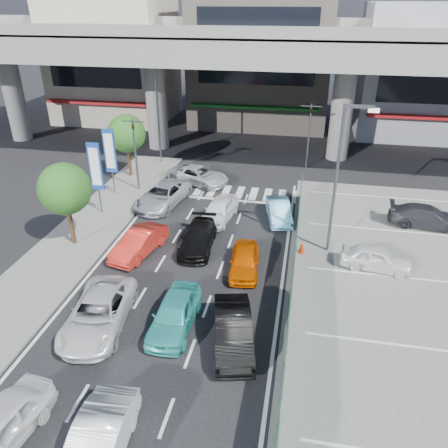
% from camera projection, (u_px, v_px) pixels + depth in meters
% --- Properties ---
extents(ground, '(120.00, 120.00, 0.00)m').
position_uv_depth(ground, '(173.00, 302.00, 20.01)').
color(ground, black).
rests_on(ground, ground).
extents(parking_lot, '(12.00, 28.00, 0.06)m').
position_uv_depth(parking_lot, '(418.00, 303.00, 19.87)').
color(parking_lot, '#585856').
rests_on(parking_lot, ground).
extents(sidewalk_left, '(4.00, 30.00, 0.12)m').
position_uv_depth(sidewalk_left, '(75.00, 243.00, 24.64)').
color(sidewalk_left, '#585856').
rests_on(sidewalk_left, ground).
extents(fence_run, '(0.16, 22.00, 1.80)m').
position_uv_depth(fence_run, '(292.00, 286.00, 19.56)').
color(fence_run, '#1B502F').
rests_on(fence_run, ground).
extents(expressway, '(64.00, 14.00, 10.75)m').
position_uv_depth(expressway, '(247.00, 48.00, 35.08)').
color(expressway, slate).
rests_on(expressway, ground).
extents(building_west, '(12.00, 10.90, 13.00)m').
position_uv_depth(building_west, '(114.00, 58.00, 47.50)').
color(building_west, '#ABA089').
rests_on(building_west, ground).
extents(building_center, '(14.00, 10.90, 15.00)m').
position_uv_depth(building_center, '(262.00, 50.00, 45.21)').
color(building_center, gray).
rests_on(building_center, ground).
extents(building_east, '(12.00, 10.90, 12.00)m').
position_uv_depth(building_east, '(424.00, 71.00, 42.32)').
color(building_east, gray).
rests_on(building_east, ground).
extents(traffic_light_left, '(1.60, 1.24, 5.20)m').
position_uv_depth(traffic_light_left, '(134.00, 137.00, 29.67)').
color(traffic_light_left, '#595B60').
rests_on(traffic_light_left, ground).
extents(traffic_light_right, '(1.60, 1.24, 5.20)m').
position_uv_depth(traffic_light_right, '(310.00, 120.00, 33.78)').
color(traffic_light_right, '#595B60').
rests_on(traffic_light_right, ground).
extents(street_lamp_right, '(1.65, 0.22, 8.00)m').
position_uv_depth(street_lamp_right, '(341.00, 169.00, 21.80)').
color(street_lamp_right, '#595B60').
rests_on(street_lamp_right, ground).
extents(street_lamp_left, '(1.65, 0.22, 8.00)m').
position_uv_depth(street_lamp_left, '(159.00, 105.00, 34.52)').
color(street_lamp_left, '#595B60').
rests_on(street_lamp_left, ground).
extents(signboard_near, '(0.80, 0.14, 4.70)m').
position_uv_depth(signboard_near, '(96.00, 169.00, 26.76)').
color(signboard_near, '#595B60').
rests_on(signboard_near, ground).
extents(signboard_far, '(0.80, 0.14, 4.70)m').
position_uv_depth(signboard_far, '(110.00, 153.00, 29.43)').
color(signboard_far, '#595B60').
rests_on(signboard_far, ground).
extents(tree_near, '(2.80, 2.80, 4.80)m').
position_uv_depth(tree_near, '(65.00, 189.00, 23.10)').
color(tree_near, '#382314').
rests_on(tree_near, ground).
extents(tree_far, '(2.80, 2.80, 4.80)m').
position_uv_depth(tree_far, '(127.00, 134.00, 32.37)').
color(tree_far, '#382314').
rests_on(tree_far, ground).
extents(hatch_white_back_mid, '(1.77, 4.29, 1.38)m').
position_uv_depth(hatch_white_back_mid, '(97.00, 447.00, 12.82)').
color(hatch_white_back_mid, white).
rests_on(hatch_white_back_mid, ground).
extents(sedan_white_mid_left, '(2.87, 5.20, 1.38)m').
position_uv_depth(sedan_white_mid_left, '(98.00, 313.00, 18.26)').
color(sedan_white_mid_left, silver).
rests_on(sedan_white_mid_left, ground).
extents(taxi_teal_mid, '(1.64, 4.05, 1.38)m').
position_uv_depth(taxi_teal_mid, '(175.00, 314.00, 18.22)').
color(taxi_teal_mid, teal).
rests_on(taxi_teal_mid, ground).
extents(hatch_black_mid_right, '(2.35, 4.41, 1.38)m').
position_uv_depth(hatch_black_mid_right, '(233.00, 331.00, 17.29)').
color(hatch_black_mid_right, black).
rests_on(hatch_black_mid_right, ground).
extents(taxi_orange_left, '(2.26, 4.20, 1.31)m').
position_uv_depth(taxi_orange_left, '(139.00, 243.00, 23.49)').
color(taxi_orange_left, red).
rests_on(taxi_orange_left, ground).
extents(sedan_black_mid, '(1.97, 4.32, 1.22)m').
position_uv_depth(sedan_black_mid, '(198.00, 238.00, 24.05)').
color(sedan_black_mid, black).
rests_on(sedan_black_mid, ground).
extents(taxi_orange_right, '(1.75, 3.69, 1.22)m').
position_uv_depth(taxi_orange_right, '(244.00, 260.00, 22.03)').
color(taxi_orange_right, '#D05100').
rests_on(taxi_orange_right, ground).
extents(wagon_silver_front_left, '(3.10, 5.28, 1.38)m').
position_uv_depth(wagon_silver_front_left, '(162.00, 196.00, 28.99)').
color(wagon_silver_front_left, '#B5BABE').
rests_on(wagon_silver_front_left, ground).
extents(sedan_white_front_mid, '(2.12, 4.13, 1.35)m').
position_uv_depth(sedan_white_front_mid, '(219.00, 210.00, 27.12)').
color(sedan_white_front_mid, white).
rests_on(sedan_white_front_mid, ground).
extents(kei_truck_front_right, '(2.03, 3.89, 1.22)m').
position_uv_depth(kei_truck_front_right, '(279.00, 211.00, 27.11)').
color(kei_truck_front_right, '#63B2DC').
rests_on(kei_truck_front_right, ground).
extents(crossing_wagon_silver, '(5.11, 3.72, 1.29)m').
position_uv_depth(crossing_wagon_silver, '(198.00, 175.00, 32.39)').
color(crossing_wagon_silver, '#B6B9BF').
rests_on(crossing_wagon_silver, ground).
extents(parked_sedan_white, '(3.75, 1.89, 1.23)m').
position_uv_depth(parked_sedan_white, '(377.00, 258.00, 22.13)').
color(parked_sedan_white, white).
rests_on(parked_sedan_white, parking_lot).
extents(parked_sedan_dgrey, '(4.57, 2.24, 1.28)m').
position_uv_depth(parked_sedan_dgrey, '(427.00, 217.00, 26.21)').
color(parked_sedan_dgrey, '#2D2C32').
rests_on(parked_sedan_dgrey, parking_lot).
extents(traffic_cone, '(0.43, 0.43, 0.71)m').
position_uv_depth(traffic_cone, '(302.00, 247.00, 23.59)').
color(traffic_cone, red).
rests_on(traffic_cone, parking_lot).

